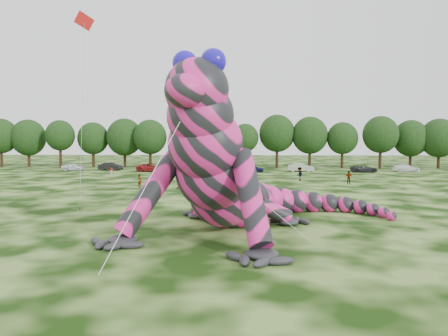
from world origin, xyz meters
The scene contains 32 objects.
ground centered at (0.00, 0.00, 0.00)m, with size 240.00×240.00×0.00m, color #16330A.
inflatable_gecko centered at (0.04, 0.73, 5.40)m, with size 18.20×21.61×10.81m, color #DF2384, non-canonical shape.
flying_kite centered at (-10.72, 3.23, 13.28)m, with size 2.74×4.56×15.18m.
tree_1 centered at (-48.36, 58.05, 4.90)m, with size 6.74×6.07×9.81m, color black, non-canonical shape.
tree_2 centered at (-43.02, 58.76, 4.82)m, with size 7.04×6.34×9.64m, color black, non-canonical shape.
tree_3 centered at (-35.72, 57.07, 4.72)m, with size 5.81×5.23×9.44m, color black, non-canonical shape.
tree_4 centered at (-29.64, 58.71, 4.53)m, with size 6.22×5.60×9.06m, color black, non-canonical shape.
tree_5 centered at (-23.12, 58.44, 4.90)m, with size 7.16×6.44×9.80m, color black, non-canonical shape.
tree_6 centered at (-17.56, 56.68, 4.75)m, with size 6.52×5.86×9.49m, color black, non-canonical shape.
tree_7 centered at (-10.08, 56.80, 4.74)m, with size 6.68×6.01×9.48m, color black, non-canonical shape.
tree_8 centered at (-4.22, 56.99, 4.47)m, with size 6.14×5.53×8.94m, color black, non-canonical shape.
tree_9 centered at (1.06, 57.35, 4.34)m, with size 5.27×4.74×8.68m, color black, non-canonical shape.
tree_10 centered at (7.40, 58.58, 5.25)m, with size 7.09×6.38×10.50m, color black, non-canonical shape.
tree_11 centered at (13.79, 58.20, 5.03)m, with size 7.01×6.31×10.07m, color black, non-canonical shape.
tree_12 centered at (20.01, 57.74, 4.49)m, with size 5.99×5.39×8.97m, color black, non-canonical shape.
tree_13 centered at (27.13, 57.13, 5.06)m, with size 6.83×6.15×10.13m, color black, non-canonical shape.
tree_14 centered at (33.46, 58.72, 4.70)m, with size 6.82×6.14×9.40m, color black, non-canonical shape.
tree_15 centered at (38.47, 57.77, 4.82)m, with size 7.17×6.45×9.63m, color black, non-canonical shape.
car_0 centered at (-29.79, 48.48, 0.69)m, with size 1.63×4.04×1.38m, color white.
car_1 centered at (-23.39, 49.83, 0.71)m, with size 1.51×4.33×1.43m, color black.
car_2 centered at (-15.25, 47.17, 0.74)m, with size 2.47×5.35×1.49m, color maroon.
car_3 centered at (-6.30, 49.38, 0.74)m, with size 2.08×5.11×1.48m, color #A0A4AA.
car_4 centered at (2.41, 47.00, 0.65)m, with size 1.53×3.80×1.29m, color #161B45.
car_5 centered at (10.80, 48.40, 0.75)m, with size 1.59×4.55×1.50m, color #BBB7AD.
car_6 centered at (21.45, 47.39, 0.63)m, with size 2.07×4.50×1.25m, color #27272A.
car_7 centered at (28.99, 48.47, 0.65)m, with size 1.82×4.48×1.30m, color white.
spectator_1 centered at (-6.73, 21.49, 0.86)m, with size 0.83×0.65×1.72m, color gray.
spectator_4 centered at (-18.64, 34.76, 0.78)m, with size 0.76×0.50×1.56m, color gray.
spectator_5 centered at (1.51, 20.36, 0.81)m, with size 1.50×0.48×1.62m, color gray.
spectator_3 centered at (14.26, 28.03, 0.83)m, with size 0.98×0.41×1.67m, color gray.
spectator_2 centered at (8.54, 32.16, 0.94)m, with size 1.22×0.70×1.88m, color gray.
spectator_0 centered at (-11.47, 22.50, 0.82)m, with size 0.60×0.39×1.64m, color gray.
Camera 1 is at (0.82, -28.27, 5.96)m, focal length 35.00 mm.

